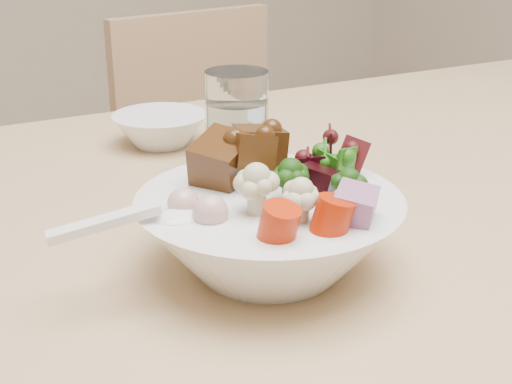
% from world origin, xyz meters
% --- Properties ---
extents(dining_table, '(1.68, 1.03, 0.76)m').
position_xyz_m(dining_table, '(0.04, 0.13, 0.68)').
color(dining_table, tan).
rests_on(dining_table, ground).
extents(chair_far, '(0.42, 0.42, 0.85)m').
position_xyz_m(chair_far, '(0.17, 0.83, 0.48)').
color(chair_far, tan).
rests_on(chair_far, ground).
extents(food_bowl, '(0.23, 0.23, 0.13)m').
position_xyz_m(food_bowl, '(-0.23, 0.03, 0.80)').
color(food_bowl, white).
rests_on(food_bowl, dining_table).
extents(soup_spoon, '(0.13, 0.05, 0.03)m').
position_xyz_m(soup_spoon, '(-0.33, 0.04, 0.83)').
color(soup_spoon, white).
rests_on(soup_spoon, food_bowl).
extents(water_glass, '(0.07, 0.07, 0.13)m').
position_xyz_m(water_glass, '(-0.13, 0.25, 0.82)').
color(water_glass, silver).
rests_on(water_glass, dining_table).
extents(side_bowl, '(0.13, 0.13, 0.04)m').
position_xyz_m(side_bowl, '(-0.16, 0.41, 0.78)').
color(side_bowl, white).
rests_on(side_bowl, dining_table).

